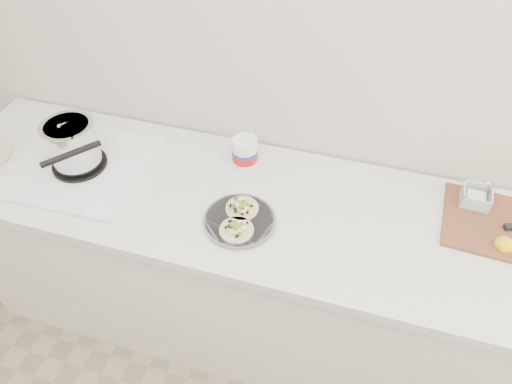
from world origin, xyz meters
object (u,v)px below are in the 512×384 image
(stove, at_px, (76,152))
(cutboard, at_px, (510,224))
(taco_plate, at_px, (239,219))
(tub, at_px, (246,151))

(stove, distance_m, cutboard, 1.58)
(taco_plate, bearing_deg, stove, 172.46)
(cutboard, bearing_deg, taco_plate, -161.43)
(cutboard, bearing_deg, stove, -171.08)
(taco_plate, distance_m, tub, 0.31)
(tub, bearing_deg, cutboard, -3.10)
(stove, bearing_deg, tub, 16.91)
(tub, height_order, cutboard, tub)
(tub, bearing_deg, stove, -161.40)
(taco_plate, bearing_deg, cutboard, 15.21)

